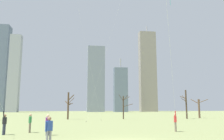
{
  "coord_description": "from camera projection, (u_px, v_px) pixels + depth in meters",
  "views": [
    {
      "loc": [
        -3.12,
        -15.04,
        2.06
      ],
      "look_at": [
        0.0,
        6.0,
        5.5
      ],
      "focal_mm": 38.47,
      "sensor_mm": 36.0,
      "label": 1
    }
  ],
  "objects": [
    {
      "name": "skyline_short_annex",
      "position": [
        148.0,
        71.0,
        174.32
      ],
      "size": [
        11.98,
        6.08,
        63.11
      ],
      "color": "gray",
      "rests_on": "ground"
    },
    {
      "name": "bare_tree_far_right_edge",
      "position": [
        199.0,
        107.0,
        53.57
      ],
      "size": [
        2.87,
        2.74,
        4.28
      ],
      "color": "brown",
      "rests_on": "ground"
    },
    {
      "name": "bare_tree_center",
      "position": [
        124.0,
        106.0,
        48.46
      ],
      "size": [
        2.93,
        1.76,
        4.86
      ],
      "color": "#423326",
      "rests_on": "ground"
    },
    {
      "name": "bare_tree_rightmost",
      "position": [
        186.0,
        103.0,
        49.64
      ],
      "size": [
        1.79,
        2.82,
        5.92
      ],
      "color": "#423326",
      "rests_on": "ground"
    },
    {
      "name": "bystander_strolling_midfield",
      "position": [
        30.0,
        122.0,
        20.94
      ],
      "size": [
        0.22,
        0.51,
        1.62
      ],
      "color": "#726656",
      "rests_on": "ground"
    },
    {
      "name": "bystander_far_off_by_trees",
      "position": [
        49.0,
        130.0,
        13.43
      ],
      "size": [
        0.39,
        0.39,
        1.62
      ],
      "color": "gray",
      "rests_on": "ground"
    },
    {
      "name": "bystander_watching_nearby",
      "position": [
        48.0,
        124.0,
        18.82
      ],
      "size": [
        0.34,
        0.46,
        1.62
      ],
      "color": "#33384C",
      "rests_on": "ground"
    },
    {
      "name": "skyline_tall_tower",
      "position": [
        121.0,
        90.0,
        155.77
      ],
      "size": [
        8.78,
        5.17,
        34.86
      ],
      "color": "slate",
      "rests_on": "ground"
    },
    {
      "name": "skyline_mid_tower_right",
      "position": [
        14.0,
        73.0,
        145.31
      ],
      "size": [
        6.51,
        5.42,
        47.14
      ],
      "color": "#9EA3AD",
      "rests_on": "ground"
    },
    {
      "name": "skyline_slender_spire",
      "position": [
        1.0,
        68.0,
        158.25
      ],
      "size": [
        8.99,
        9.09,
        57.49
      ],
      "color": "slate",
      "rests_on": "ground"
    },
    {
      "name": "bare_tree_left_of_center",
      "position": [
        68.0,
        105.0,
        47.02
      ],
      "size": [
        1.86,
        2.41,
        5.28
      ],
      "color": "#4C3828",
      "rests_on": "ground"
    },
    {
      "name": "skyline_wide_slab",
      "position": [
        96.0,
        79.0,
        162.74
      ],
      "size": [
        11.43,
        10.03,
        43.97
      ],
      "color": "gray",
      "rests_on": "ground"
    },
    {
      "name": "kite_flyer_foreground_right_teal",
      "position": [
        173.0,
        91.0,
        21.03
      ],
      "size": [
        3.3,
        5.7,
        12.85
      ],
      "color": "#726656",
      "rests_on": "ground"
    }
  ]
}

